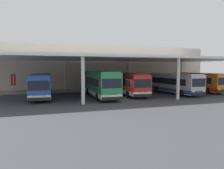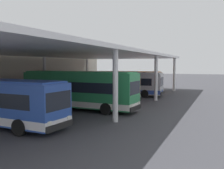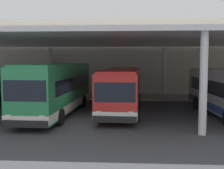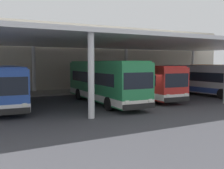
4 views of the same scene
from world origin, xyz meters
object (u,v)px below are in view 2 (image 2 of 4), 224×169
bus_second_bay (79,90)px  bench_waiting (72,88)px  bus_middle_bay (92,88)px  trash_bin (84,86)px  bus_far_bay (123,83)px  bus_departing (128,81)px

bus_second_bay → bench_waiting: 16.21m
bus_middle_bay → trash_bin: size_ratio=10.85×
bus_far_bay → trash_bin: 10.35m
bus_far_bay → bus_departing: size_ratio=1.00×
bus_middle_bay → bus_departing: size_ratio=1.00×
bus_middle_bay → bus_departing: (13.15, 0.52, 0.00)m
bus_far_bay → bus_departing: same height
bus_middle_bay → bench_waiting: bus_middle_bay is taller
bus_middle_bay → bench_waiting: size_ratio=5.91×
bus_second_bay → bus_far_bay: size_ratio=1.07×
bus_second_bay → bus_middle_bay: bus_second_bay is taller
bus_departing → bus_middle_bay: bearing=-177.7°
bus_second_bay → bus_far_bay: bus_second_bay is taller
bench_waiting → trash_bin: trash_bin is taller
bus_departing → bench_waiting: (-4.36, 7.67, -0.99)m
bench_waiting → bus_second_bay: bearing=-145.5°
bus_second_bay → bus_departing: (17.68, 1.50, -0.19)m
bus_departing → trash_bin: bus_departing is taller
bus_middle_bay → bus_far_bay: size_ratio=1.00×
bus_far_bay → bus_departing: (5.85, 1.46, 0.00)m
trash_bin → bus_second_bay: bearing=-151.7°
bench_waiting → trash_bin: 3.50m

